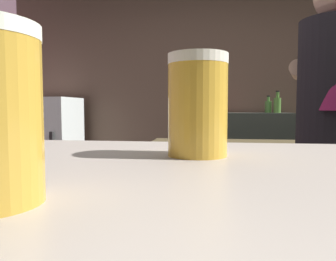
{
  "coord_description": "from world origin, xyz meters",
  "views": [
    {
      "loc": [
        -0.31,
        -1.41,
        1.13
      ],
      "look_at": [
        -0.39,
        -0.75,
        1.08
      ],
      "focal_mm": 34.37,
      "sensor_mm": 36.0,
      "label": 1
    }
  ],
  "objects_px": {
    "pint_glass_near": "(198,105)",
    "bottle_soy": "(277,104)",
    "bottle_olive_oil": "(268,106)",
    "bartender": "(334,130)",
    "mixing_bowl": "(197,139)",
    "bottle_hot_sauce": "(224,105)",
    "mini_fridge": "(45,156)"
  },
  "relations": [
    {
      "from": "bottle_hot_sauce",
      "to": "bottle_olive_oil",
      "type": "relative_size",
      "value": 1.14
    },
    {
      "from": "mini_fridge",
      "to": "mixing_bowl",
      "type": "height_order",
      "value": "mini_fridge"
    },
    {
      "from": "bartender",
      "to": "bottle_hot_sauce",
      "type": "distance_m",
      "value": 1.81
    },
    {
      "from": "pint_glass_near",
      "to": "bottle_soy",
      "type": "height_order",
      "value": "bottle_soy"
    },
    {
      "from": "bartender",
      "to": "bottle_olive_oil",
      "type": "relative_size",
      "value": 10.04
    },
    {
      "from": "bartender",
      "to": "mixing_bowl",
      "type": "distance_m",
      "value": 0.81
    },
    {
      "from": "bottle_olive_oil",
      "to": "mini_fridge",
      "type": "bearing_deg",
      "value": -174.34
    },
    {
      "from": "mini_fridge",
      "to": "bartender",
      "type": "height_order",
      "value": "bartender"
    },
    {
      "from": "mixing_bowl",
      "to": "bottle_soy",
      "type": "height_order",
      "value": "bottle_soy"
    },
    {
      "from": "mixing_bowl",
      "to": "bottle_hot_sauce",
      "type": "bearing_deg",
      "value": 80.18
    },
    {
      "from": "mini_fridge",
      "to": "mixing_bowl",
      "type": "distance_m",
      "value": 1.99
    },
    {
      "from": "bottle_olive_oil",
      "to": "bottle_hot_sauce",
      "type": "bearing_deg",
      "value": -175.86
    },
    {
      "from": "pint_glass_near",
      "to": "bottle_hot_sauce",
      "type": "height_order",
      "value": "bottle_hot_sauce"
    },
    {
      "from": "bottle_olive_oil",
      "to": "bottle_soy",
      "type": "distance_m",
      "value": 0.1
    },
    {
      "from": "mini_fridge",
      "to": "bottle_hot_sauce",
      "type": "xyz_separation_m",
      "value": [
        1.86,
        0.2,
        0.53
      ]
    },
    {
      "from": "bartender",
      "to": "pint_glass_near",
      "type": "distance_m",
      "value": 1.31
    },
    {
      "from": "bottle_olive_oil",
      "to": "pint_glass_near",
      "type": "bearing_deg",
      "value": -101.61
    },
    {
      "from": "mini_fridge",
      "to": "bottle_soy",
      "type": "bearing_deg",
      "value": 4.31
    },
    {
      "from": "bartender",
      "to": "mixing_bowl",
      "type": "xyz_separation_m",
      "value": [
        -0.67,
        0.46,
        -0.09
      ]
    },
    {
      "from": "pint_glass_near",
      "to": "bottle_soy",
      "type": "bearing_deg",
      "value": 76.69
    },
    {
      "from": "bottle_soy",
      "to": "bottle_hot_sauce",
      "type": "bearing_deg",
      "value": 178.17
    },
    {
      "from": "bartender",
      "to": "bottle_olive_oil",
      "type": "xyz_separation_m",
      "value": [
        0.0,
        1.78,
        0.12
      ]
    },
    {
      "from": "mini_fridge",
      "to": "bartender",
      "type": "xyz_separation_m",
      "value": [
        2.3,
        -1.55,
        0.4
      ]
    },
    {
      "from": "bottle_soy",
      "to": "bartender",
      "type": "bearing_deg",
      "value": -92.75
    },
    {
      "from": "bottle_soy",
      "to": "bottle_olive_oil",
      "type": "bearing_deg",
      "value": 148.48
    },
    {
      "from": "mini_fridge",
      "to": "bottle_soy",
      "type": "distance_m",
      "value": 2.45
    },
    {
      "from": "mixing_bowl",
      "to": "bartender",
      "type": "bearing_deg",
      "value": -34.61
    },
    {
      "from": "bottle_olive_oil",
      "to": "bottle_soy",
      "type": "xyz_separation_m",
      "value": [
        0.08,
        -0.05,
        0.02
      ]
    },
    {
      "from": "pint_glass_near",
      "to": "bottle_hot_sauce",
      "type": "distance_m",
      "value": 2.91
    },
    {
      "from": "mixing_bowl",
      "to": "bottle_hot_sauce",
      "type": "distance_m",
      "value": 1.32
    },
    {
      "from": "bartender",
      "to": "pint_glass_near",
      "type": "height_order",
      "value": "bartender"
    },
    {
      "from": "mini_fridge",
      "to": "bottle_hot_sauce",
      "type": "distance_m",
      "value": 1.94
    }
  ]
}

